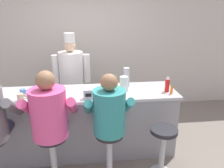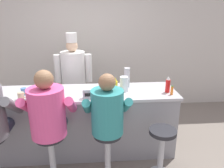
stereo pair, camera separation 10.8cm
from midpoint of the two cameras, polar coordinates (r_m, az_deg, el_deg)
The scene contains 17 objects.
ground_plane at distance 3.33m, azimuth -5.62°, elevation -19.99°, with size 20.00×20.00×0.00m, color slate.
wall_back at distance 4.63m, azimuth -5.80°, elevation 9.75°, with size 10.00×0.06×2.70m.
diner_counter at distance 3.35m, azimuth -5.80°, elevation -9.73°, with size 2.64×0.70×0.97m.
ketchup_bottle_red at distance 3.20m, azimuth 15.32°, elevation -0.21°, with size 0.07×0.07×0.24m.
mustard_bottle_yellow at distance 3.03m, azimuth 1.86°, elevation -0.59°, with size 0.07×0.07×0.23m.
hot_sauce_bottle_orange at distance 3.14m, azimuth 16.33°, elevation -1.62°, with size 0.04×0.04×0.13m.
water_pitcher_clear at distance 3.13m, azimuth 4.13°, elevation 0.00°, with size 0.14×0.12×0.22m.
breakfast_plate at distance 2.97m, azimuth -13.98°, elevation -3.63°, with size 0.24×0.24×0.05m.
cereal_bowl at distance 3.05m, azimuth -2.97°, elevation -2.23°, with size 0.15×0.15×0.05m.
coffee_mug_tan at distance 3.08m, azimuth -21.70°, elevation -2.89°, with size 0.13×0.08×0.10m.
coffee_mug_blue at distance 3.23m, azimuth -21.06°, elevation -1.81°, with size 0.13×0.08×0.09m.
cup_stack_steel at distance 3.29m, azimuth 4.85°, elevation 1.69°, with size 0.09×0.09×0.30m.
napkin_dispenser_chrome at distance 2.90m, azimuth -5.32°, elevation -2.57°, with size 0.13×0.08×0.13m.
diner_seated_pink at distance 2.66m, azimuth -15.18°, elevation -7.76°, with size 0.63×0.62×1.48m.
diner_seated_teal at distance 2.63m, azimuth -0.08°, elevation -8.06°, with size 0.58×0.57×1.42m.
empty_stool_round at distance 2.95m, azimuth 13.90°, elevation -15.29°, with size 0.34×0.34×0.68m.
cook_in_whites_near at distance 4.01m, azimuth -9.22°, elevation 2.08°, with size 0.67×0.43×1.71m.
Camera 2 is at (0.16, -2.59, 2.10)m, focal length 35.00 mm.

